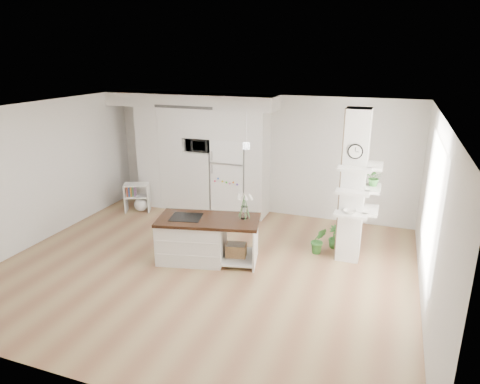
% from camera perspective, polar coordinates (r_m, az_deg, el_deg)
% --- Properties ---
extents(floor, '(7.00, 6.00, 0.01)m').
position_cam_1_polar(floor, '(7.61, -4.67, -9.86)').
color(floor, '#A48759').
rests_on(floor, ground).
extents(room, '(7.04, 6.04, 2.72)m').
position_cam_1_polar(room, '(6.94, -5.06, 3.81)').
color(room, white).
rests_on(room, ground).
extents(cabinet_wall, '(4.00, 0.71, 2.70)m').
position_cam_1_polar(cabinet_wall, '(9.98, -6.15, 6.08)').
color(cabinet_wall, white).
rests_on(cabinet_wall, floor).
extents(refrigerator, '(0.78, 0.69, 1.75)m').
position_cam_1_polar(refrigerator, '(9.78, -1.12, 2.13)').
color(refrigerator, white).
rests_on(refrigerator, floor).
extents(column, '(0.69, 0.90, 2.70)m').
position_cam_1_polar(column, '(7.57, 15.40, 0.46)').
color(column, silver).
rests_on(column, floor).
extents(window, '(0.00, 2.40, 2.40)m').
position_cam_1_polar(window, '(6.75, 24.19, -1.32)').
color(window, white).
rests_on(window, room).
extents(pendant_light, '(0.12, 0.12, 0.10)m').
position_cam_1_polar(pendant_light, '(6.51, 9.21, 5.09)').
color(pendant_light, white).
rests_on(pendant_light, room).
extents(kitchen_island, '(1.92, 1.21, 1.37)m').
position_cam_1_polar(kitchen_island, '(7.69, -5.59, -6.08)').
color(kitchen_island, white).
rests_on(kitchen_island, floor).
extents(bookshelf, '(0.65, 0.52, 0.67)m').
position_cam_1_polar(bookshelf, '(10.30, -13.39, -0.93)').
color(bookshelf, white).
rests_on(bookshelf, floor).
extents(floor_plant_a, '(0.35, 0.32, 0.52)m').
position_cam_1_polar(floor_plant_a, '(8.08, 10.43, -6.36)').
color(floor_plant_a, '#367D32').
rests_on(floor_plant_a, floor).
extents(floor_plant_b, '(0.31, 0.31, 0.44)m').
position_cam_1_polar(floor_plant_b, '(8.38, 12.56, -5.86)').
color(floor_plant_b, '#367D32').
rests_on(floor_plant_b, floor).
extents(microwave, '(0.54, 0.37, 0.30)m').
position_cam_1_polar(microwave, '(9.85, -5.37, 6.33)').
color(microwave, '#2D2D2D').
rests_on(microwave, cabinet_wall).
extents(shelf_plant, '(0.27, 0.23, 0.30)m').
position_cam_1_polar(shelf_plant, '(7.67, 17.49, 1.85)').
color(shelf_plant, '#367D32').
rests_on(shelf_plant, column).
extents(decor_bowl, '(0.22, 0.22, 0.05)m').
position_cam_1_polar(decor_bowl, '(7.47, 14.43, -2.54)').
color(decor_bowl, white).
rests_on(decor_bowl, column).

